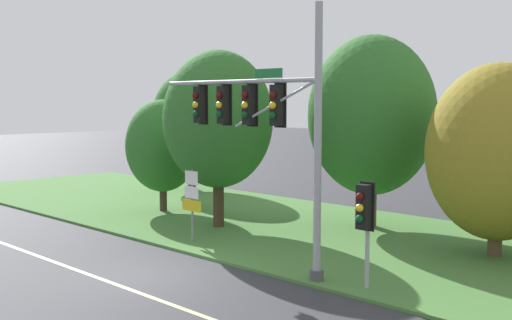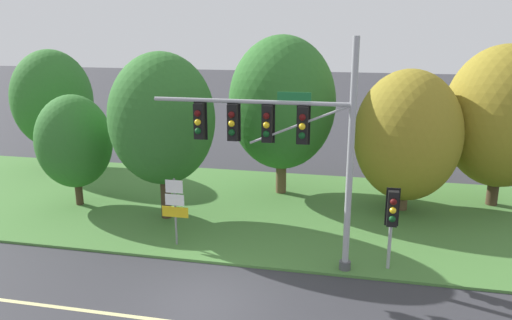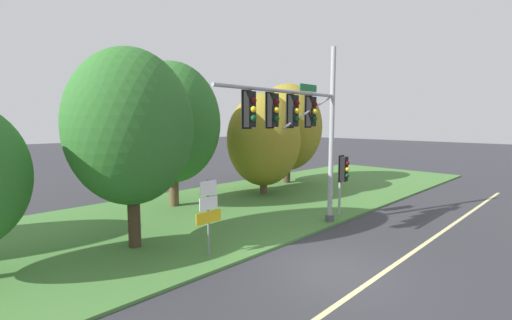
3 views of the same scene
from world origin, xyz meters
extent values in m
plane|color=#333338|center=(0.00, 0.00, 0.00)|extent=(160.00, 160.00, 0.00)
cube|color=beige|center=(0.00, -1.20, 0.00)|extent=(36.00, 0.16, 0.01)
cube|color=#477A38|center=(0.00, 8.25, 0.05)|extent=(48.00, 11.50, 0.10)
cylinder|color=#9EA0A5|center=(4.21, 2.92, 4.03)|extent=(0.22, 0.22, 7.86)
cylinder|color=#4C4C51|center=(4.21, 2.92, 0.25)|extent=(0.40, 0.40, 0.30)
cylinder|color=#9EA0A5|center=(0.86, 2.92, 5.83)|extent=(6.71, 0.14, 0.14)
cylinder|color=#9EA0A5|center=(2.53, 2.92, 5.13)|extent=(3.38, 0.08, 1.47)
cube|color=black|center=(2.63, 2.92, 5.10)|extent=(0.34, 0.28, 1.22)
cube|color=black|center=(2.63, 3.08, 5.10)|extent=(0.46, 0.04, 1.34)
sphere|color=#4C0C0C|center=(2.63, 2.74, 5.40)|extent=(0.22, 0.22, 0.22)
sphere|color=yellow|center=(2.63, 2.74, 5.10)|extent=(0.22, 0.22, 0.22)
sphere|color=#0C4219|center=(2.63, 2.74, 4.80)|extent=(0.22, 0.22, 0.22)
cube|color=black|center=(1.45, 2.92, 5.10)|extent=(0.34, 0.28, 1.22)
cube|color=black|center=(1.45, 3.08, 5.10)|extent=(0.46, 0.04, 1.34)
sphere|color=#4C0C0C|center=(1.45, 2.74, 5.40)|extent=(0.22, 0.22, 0.22)
sphere|color=yellow|center=(1.45, 2.74, 5.10)|extent=(0.22, 0.22, 0.22)
sphere|color=#0C4219|center=(1.45, 2.74, 4.80)|extent=(0.22, 0.22, 0.22)
cube|color=black|center=(0.26, 2.92, 5.10)|extent=(0.34, 0.28, 1.22)
cube|color=black|center=(0.26, 3.08, 5.10)|extent=(0.46, 0.04, 1.34)
sphere|color=#4C0C0C|center=(0.26, 2.74, 5.40)|extent=(0.22, 0.22, 0.22)
sphere|color=yellow|center=(0.26, 2.74, 5.10)|extent=(0.22, 0.22, 0.22)
sphere|color=#0C4219|center=(0.26, 2.74, 4.80)|extent=(0.22, 0.22, 0.22)
cube|color=black|center=(-0.92, 2.92, 5.10)|extent=(0.34, 0.28, 1.22)
cube|color=black|center=(-0.92, 3.08, 5.10)|extent=(0.46, 0.04, 1.34)
sphere|color=#4C0C0C|center=(-0.92, 2.74, 5.40)|extent=(0.22, 0.22, 0.22)
sphere|color=yellow|center=(-0.92, 2.74, 5.10)|extent=(0.22, 0.22, 0.22)
sphere|color=#0C4219|center=(-0.92, 2.74, 4.80)|extent=(0.22, 0.22, 0.22)
cube|color=#196B33|center=(2.33, 2.87, 6.05)|extent=(1.10, 0.04, 0.28)
cylinder|color=#9EA0A5|center=(5.67, 3.31, 1.52)|extent=(0.12, 0.12, 2.84)
cube|color=black|center=(5.67, 3.11, 2.38)|extent=(0.34, 0.28, 1.22)
cube|color=black|center=(5.67, 3.27, 2.38)|extent=(0.46, 0.04, 1.34)
sphere|color=#4C0C0C|center=(5.67, 2.93, 2.68)|extent=(0.22, 0.22, 0.22)
sphere|color=yellow|center=(5.67, 2.93, 2.38)|extent=(0.22, 0.22, 0.22)
sphere|color=#0C4219|center=(5.67, 2.93, 2.08)|extent=(0.22, 0.22, 0.22)
cylinder|color=slate|center=(-2.22, 3.63, 1.42)|extent=(0.08, 0.08, 2.65)
cube|color=white|center=(-2.22, 3.60, 2.45)|extent=(0.68, 0.03, 0.50)
cube|color=white|center=(-2.22, 3.60, 1.92)|extent=(0.75, 0.03, 0.44)
cube|color=gold|center=(-2.22, 3.60, 1.43)|extent=(1.04, 0.03, 0.41)
cylinder|color=#423021|center=(-13.01, 12.50, 1.49)|extent=(0.45, 0.45, 2.79)
ellipsoid|color=#2D6B28|center=(-13.01, 12.50, 4.14)|extent=(4.54, 4.54, 5.68)
cylinder|color=#423021|center=(-8.29, 6.88, 1.15)|extent=(0.34, 0.34, 2.10)
ellipsoid|color=#2D6B28|center=(-8.29, 6.88, 3.14)|extent=(3.42, 3.42, 4.28)
cylinder|color=#423021|center=(-3.66, 6.20, 1.68)|extent=(0.44, 0.44, 3.16)
ellipsoid|color=#2D6B28|center=(-3.66, 6.20, 4.49)|extent=(4.45, 4.45, 5.56)
cylinder|color=brown|center=(0.70, 10.61, 1.66)|extent=(0.52, 0.52, 3.12)
ellipsoid|color=#2D6B28|center=(0.70, 10.61, 4.64)|extent=(5.17, 5.17, 6.46)
cylinder|color=brown|center=(6.53, 9.39, 1.19)|extent=(0.47, 0.47, 2.17)
ellipsoid|color=olive|center=(6.53, 9.39, 3.56)|extent=(4.68, 4.68, 5.85)
camera|label=1|loc=(15.66, -11.07, 5.25)|focal=45.00mm
camera|label=2|loc=(4.48, -13.07, 8.27)|focal=35.00mm
camera|label=3|loc=(-9.12, -5.61, 4.66)|focal=24.00mm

